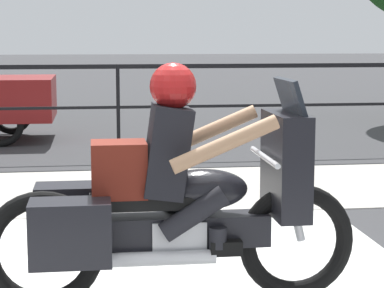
# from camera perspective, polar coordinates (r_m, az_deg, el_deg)

# --- Properties ---
(sidewalk_band) EXTENTS (44.00, 2.40, 0.01)m
(sidewalk_band) POSITION_cam_1_polar(r_m,az_deg,el_deg) (8.33, -5.08, -3.50)
(sidewalk_band) COLOR #B7B2A8
(sidewalk_band) RESTS_ON ground
(fence_railing) EXTENTS (36.00, 0.05, 1.31)m
(fence_railing) POSITION_cam_1_polar(r_m,az_deg,el_deg) (10.31, -5.67, 4.50)
(fence_railing) COLOR black
(fence_railing) RESTS_ON ground
(motorcycle) EXTENTS (2.38, 0.76, 1.54)m
(motorcycle) POSITION_cam_1_polar(r_m,az_deg,el_deg) (4.72, -1.59, -4.26)
(motorcycle) COLOR black
(motorcycle) RESTS_ON ground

